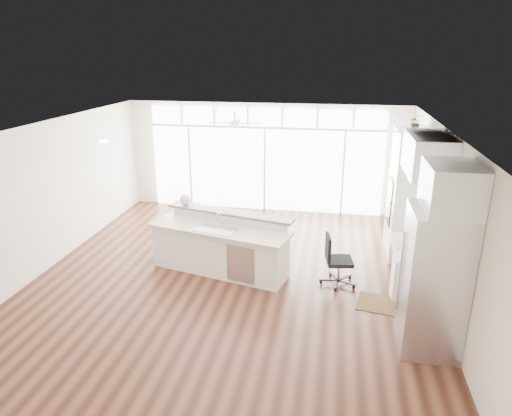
# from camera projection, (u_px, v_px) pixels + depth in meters

# --- Properties ---
(floor) EXTENTS (7.00, 8.00, 0.02)m
(floor) POSITION_uv_depth(u_px,v_px,m) (230.00, 281.00, 8.17)
(floor) COLOR #3B1C12
(floor) RESTS_ON ground
(ceiling) EXTENTS (7.00, 8.00, 0.02)m
(ceiling) POSITION_uv_depth(u_px,v_px,m) (227.00, 130.00, 7.29)
(ceiling) COLOR silver
(ceiling) RESTS_ON wall_back
(wall_back) EXTENTS (7.00, 0.04, 2.70)m
(wall_back) POSITION_uv_depth(u_px,v_px,m) (265.00, 158.00, 11.45)
(wall_back) COLOR white
(wall_back) RESTS_ON floor
(wall_front) EXTENTS (7.00, 0.04, 2.70)m
(wall_front) POSITION_uv_depth(u_px,v_px,m) (125.00, 358.00, 4.01)
(wall_front) COLOR white
(wall_front) RESTS_ON floor
(wall_left) EXTENTS (0.04, 8.00, 2.70)m
(wall_left) POSITION_uv_depth(u_px,v_px,m) (42.00, 199.00, 8.30)
(wall_left) COLOR white
(wall_left) RESTS_ON floor
(wall_right) EXTENTS (0.04, 8.00, 2.70)m
(wall_right) POSITION_uv_depth(u_px,v_px,m) (446.00, 222.00, 7.15)
(wall_right) COLOR white
(wall_right) RESTS_ON floor
(glass_wall) EXTENTS (5.80, 0.06, 2.08)m
(glass_wall) POSITION_uv_depth(u_px,v_px,m) (265.00, 170.00, 11.49)
(glass_wall) COLOR white
(glass_wall) RESTS_ON wall_back
(transom_row) EXTENTS (5.90, 0.06, 0.40)m
(transom_row) POSITION_uv_depth(u_px,v_px,m) (265.00, 117.00, 11.06)
(transom_row) COLOR white
(transom_row) RESTS_ON wall_back
(desk_window) EXTENTS (0.04, 0.85, 0.85)m
(desk_window) POSITION_uv_depth(u_px,v_px,m) (441.00, 204.00, 7.37)
(desk_window) COLOR white
(desk_window) RESTS_ON wall_right
(ceiling_fan) EXTENTS (1.16, 1.16, 0.32)m
(ceiling_fan) POSITION_uv_depth(u_px,v_px,m) (235.00, 119.00, 10.04)
(ceiling_fan) COLOR white
(ceiling_fan) RESTS_ON ceiling
(recessed_lights) EXTENTS (3.40, 3.00, 0.02)m
(recessed_lights) POSITION_uv_depth(u_px,v_px,m) (230.00, 129.00, 7.48)
(recessed_lights) COLOR beige
(recessed_lights) RESTS_ON ceiling
(oven_cabinet) EXTENTS (0.64, 1.20, 2.50)m
(oven_cabinet) POSITION_uv_depth(u_px,v_px,m) (408.00, 194.00, 8.92)
(oven_cabinet) COLOR white
(oven_cabinet) RESTS_ON floor
(desk_nook) EXTENTS (0.72, 1.30, 0.76)m
(desk_nook) POSITION_uv_depth(u_px,v_px,m) (412.00, 268.00, 7.81)
(desk_nook) COLOR white
(desk_nook) RESTS_ON floor
(upper_cabinets) EXTENTS (0.64, 1.30, 0.64)m
(upper_cabinets) POSITION_uv_depth(u_px,v_px,m) (428.00, 155.00, 7.16)
(upper_cabinets) COLOR white
(upper_cabinets) RESTS_ON wall_right
(refrigerator) EXTENTS (0.76, 0.90, 2.00)m
(refrigerator) POSITION_uv_depth(u_px,v_px,m) (433.00, 281.00, 6.08)
(refrigerator) COLOR silver
(refrigerator) RESTS_ON floor
(fridge_cabinet) EXTENTS (0.64, 0.90, 0.60)m
(fridge_cabinet) POSITION_uv_depth(u_px,v_px,m) (452.00, 188.00, 5.64)
(fridge_cabinet) COLOR white
(fridge_cabinet) RESTS_ON wall_right
(framed_photos) EXTENTS (0.06, 0.22, 0.80)m
(framed_photos) POSITION_uv_depth(u_px,v_px,m) (433.00, 201.00, 8.00)
(framed_photos) COLOR black
(framed_photos) RESTS_ON wall_right
(kitchen_island) EXTENTS (2.80, 1.61, 1.05)m
(kitchen_island) POSITION_uv_depth(u_px,v_px,m) (219.00, 245.00, 8.36)
(kitchen_island) COLOR white
(kitchen_island) RESTS_ON floor
(rug) EXTENTS (0.94, 0.75, 0.01)m
(rug) POSITION_uv_depth(u_px,v_px,m) (384.00, 305.00, 7.39)
(rug) COLOR #362311
(rug) RESTS_ON floor
(office_chair) EXTENTS (0.54, 0.51, 0.91)m
(office_chair) POSITION_uv_depth(u_px,v_px,m) (339.00, 261.00, 7.91)
(office_chair) COLOR black
(office_chair) RESTS_ON floor
(fishbowl) EXTENTS (0.28, 0.28, 0.22)m
(fishbowl) POSITION_uv_depth(u_px,v_px,m) (185.00, 200.00, 8.86)
(fishbowl) COLOR white
(fishbowl) RESTS_ON kitchen_island
(monitor) EXTENTS (0.17, 0.53, 0.44)m
(monitor) POSITION_uv_depth(u_px,v_px,m) (411.00, 235.00, 7.63)
(monitor) COLOR black
(monitor) RESTS_ON desk_nook
(keyboard) EXTENTS (0.17, 0.32, 0.02)m
(keyboard) POSITION_uv_depth(u_px,v_px,m) (399.00, 246.00, 7.73)
(keyboard) COLOR silver
(keyboard) RESTS_ON desk_nook
(potted_plant) EXTENTS (0.29, 0.32, 0.22)m
(potted_plant) POSITION_uv_depth(u_px,v_px,m) (416.00, 124.00, 8.47)
(potted_plant) COLOR #2A5F28
(potted_plant) RESTS_ON oven_cabinet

